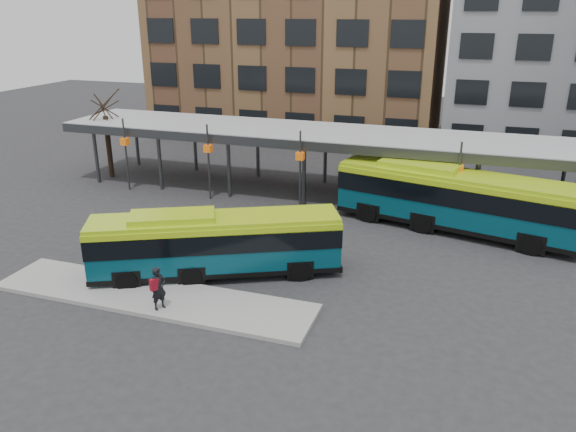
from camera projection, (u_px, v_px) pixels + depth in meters
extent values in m
plane|color=#28282B|center=(299.00, 286.00, 24.60)|extent=(120.00, 120.00, 0.00)
cube|color=gray|center=(152.00, 296.00, 23.55)|extent=(14.00, 3.00, 0.18)
cube|color=#999B9E|center=(362.00, 136.00, 34.76)|extent=(40.00, 6.00, 0.35)
cube|color=#383A3D|center=(352.00, 150.00, 32.14)|extent=(40.00, 0.15, 0.55)
cylinder|color=#383A3D|center=(96.00, 156.00, 38.66)|extent=(0.24, 0.24, 3.80)
cylinder|color=#383A3D|center=(137.00, 141.00, 43.10)|extent=(0.24, 0.24, 3.80)
cylinder|color=#383A3D|center=(160.00, 162.00, 37.16)|extent=(0.24, 0.24, 3.80)
cylinder|color=#383A3D|center=(195.00, 145.00, 41.60)|extent=(0.24, 0.24, 3.80)
cylinder|color=#383A3D|center=(229.00, 168.00, 35.66)|extent=(0.24, 0.24, 3.80)
cylinder|color=#383A3D|center=(258.00, 151.00, 40.10)|extent=(0.24, 0.24, 3.80)
cylinder|color=#383A3D|center=(304.00, 175.00, 34.16)|extent=(0.24, 0.24, 3.80)
cylinder|color=#383A3D|center=(325.00, 156.00, 38.61)|extent=(0.24, 0.24, 3.80)
cylinder|color=#383A3D|center=(386.00, 183.00, 32.67)|extent=(0.24, 0.24, 3.80)
cylinder|color=#383A3D|center=(398.00, 162.00, 37.11)|extent=(0.24, 0.24, 3.80)
cylinder|color=#383A3D|center=(476.00, 191.00, 31.17)|extent=(0.24, 0.24, 3.80)
cylinder|color=#383A3D|center=(477.00, 169.00, 35.61)|extent=(0.24, 0.24, 3.80)
cylinder|color=#383A3D|center=(575.00, 201.00, 29.67)|extent=(0.24, 0.24, 3.80)
cylinder|color=#383A3D|center=(564.00, 176.00, 34.11)|extent=(0.24, 0.24, 3.80)
cylinder|color=#383A3D|center=(126.00, 155.00, 36.87)|extent=(0.12, 0.12, 4.80)
cube|color=#C3530B|center=(125.00, 141.00, 36.56)|extent=(0.45, 0.45, 0.45)
cylinder|color=#383A3D|center=(209.00, 162.00, 35.08)|extent=(0.12, 0.12, 4.80)
cube|color=#C3530B|center=(208.00, 148.00, 34.76)|extent=(0.45, 0.45, 0.45)
cylinder|color=#383A3D|center=(300.00, 171.00, 33.28)|extent=(0.12, 0.12, 4.80)
cube|color=#C3530B|center=(300.00, 156.00, 32.97)|extent=(0.45, 0.45, 0.45)
cylinder|color=#383A3D|center=(457.00, 185.00, 30.58)|extent=(0.12, 0.12, 4.80)
cube|color=#C3530B|center=(459.00, 169.00, 30.27)|extent=(0.45, 0.45, 0.45)
cylinder|color=black|center=(109.00, 147.00, 39.89)|extent=(0.36, 0.36, 4.40)
cylinder|color=black|center=(106.00, 110.00, 38.95)|extent=(0.08, 1.63, 1.59)
cylinder|color=black|center=(106.00, 110.00, 39.07)|extent=(1.63, 0.13, 1.59)
cylinder|color=black|center=(103.00, 110.00, 39.01)|extent=(0.15, 1.63, 1.59)
cylinder|color=black|center=(104.00, 110.00, 38.89)|extent=(1.63, 0.10, 1.59)
cube|color=brown|center=(301.00, 14.00, 52.20)|extent=(26.00, 14.00, 22.00)
cube|color=#063C4C|center=(216.00, 245.00, 25.21)|extent=(10.91, 6.92, 2.30)
cube|color=black|center=(216.00, 235.00, 25.05)|extent=(10.98, 6.99, 0.87)
cube|color=#A1C514|center=(215.00, 219.00, 24.78)|extent=(10.87, 6.84, 0.18)
cube|color=#A1C514|center=(172.00, 217.00, 24.49)|extent=(4.03, 3.10, 0.32)
cube|color=black|center=(217.00, 266.00, 25.57)|extent=(10.98, 6.99, 0.22)
cylinder|color=black|center=(300.00, 271.00, 24.97)|extent=(0.95, 0.65, 0.92)
cylinder|color=black|center=(293.00, 251.00, 27.05)|extent=(0.95, 0.65, 0.92)
cylinder|color=black|center=(192.00, 278.00, 24.38)|extent=(0.95, 0.65, 0.92)
cylinder|color=black|center=(193.00, 256.00, 26.47)|extent=(0.95, 0.65, 0.92)
cylinder|color=black|center=(127.00, 281.00, 24.05)|extent=(0.95, 0.65, 0.92)
cylinder|color=black|center=(133.00, 260.00, 26.13)|extent=(0.95, 0.65, 0.92)
cube|color=#063C4C|center=(455.00, 201.00, 30.30)|extent=(13.00, 5.44, 2.65)
cube|color=black|center=(456.00, 191.00, 30.12)|extent=(13.07, 5.52, 1.01)
cube|color=#A1C514|center=(458.00, 175.00, 29.81)|extent=(12.98, 5.34, 0.21)
cube|color=#A1C514|center=(419.00, 166.00, 30.78)|extent=(4.57, 2.81, 0.37)
cube|color=black|center=(453.00, 221.00, 30.72)|extent=(13.08, 5.52, 0.25)
cylinder|color=black|center=(531.00, 245.00, 27.59)|extent=(1.11, 0.55, 1.06)
cylinder|color=black|center=(540.00, 228.00, 29.66)|extent=(1.11, 0.55, 1.06)
cylinder|color=black|center=(422.00, 224.00, 30.30)|extent=(1.11, 0.55, 1.06)
cylinder|color=black|center=(437.00, 210.00, 32.37)|extent=(1.11, 0.55, 1.06)
cylinder|color=black|center=(368.00, 213.00, 31.87)|extent=(1.11, 0.55, 1.06)
cylinder|color=black|center=(386.00, 201.00, 33.93)|extent=(1.11, 0.55, 1.06)
imported|color=black|center=(159.00, 288.00, 22.14)|extent=(0.68, 0.77, 1.78)
cube|color=maroon|center=(154.00, 284.00, 21.94)|extent=(0.33, 0.38, 0.47)
imported|color=slate|center=(546.00, 215.00, 31.82)|extent=(1.75, 0.75, 0.89)
imported|color=slate|center=(558.00, 214.00, 31.71)|extent=(1.85, 0.79, 1.08)
imported|color=slate|center=(575.00, 216.00, 31.70)|extent=(1.73, 0.61, 0.91)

